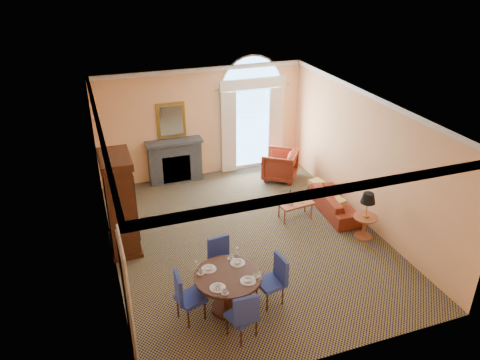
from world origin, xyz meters
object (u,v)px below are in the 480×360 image
object	(u,v)px
armoire	(120,205)
sofa	(335,203)
dining_table	(228,284)
coffee_table	(295,203)
side_table	(367,210)
armchair	(280,165)

from	to	relation	value
armoire	sofa	distance (m)	5.34
armoire	dining_table	world-z (taller)	armoire
coffee_table	side_table	xyz separation A→B (m)	(1.15, -1.33, 0.32)
armchair	side_table	distance (m)	3.58
sofa	armchair	distance (m)	2.34
armoire	armchair	distance (m)	5.19
side_table	armchair	bearing A→B (deg)	99.68
dining_table	coffee_table	xyz separation A→B (m)	(2.61, 2.60, -0.17)
dining_table	sofa	world-z (taller)	dining_table
armoire	coffee_table	bearing A→B (deg)	-1.89
sofa	side_table	xyz separation A→B (m)	(0.05, -1.25, 0.46)
armoire	coffee_table	size ratio (longest dim) A/B	2.44
dining_table	side_table	distance (m)	3.96
armchair	coffee_table	distance (m)	2.25
dining_table	coffee_table	bearing A→B (deg)	44.98
sofa	side_table	size ratio (longest dim) A/B	1.65
armoire	coffee_table	distance (m)	4.23
dining_table	sofa	size ratio (longest dim) A/B	0.67
armoire	side_table	size ratio (longest dim) A/B	1.97
armoire	sofa	xyz separation A→B (m)	(5.27, -0.22, -0.81)
sofa	coffee_table	bearing A→B (deg)	89.24
armchair	side_table	bearing A→B (deg)	45.21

